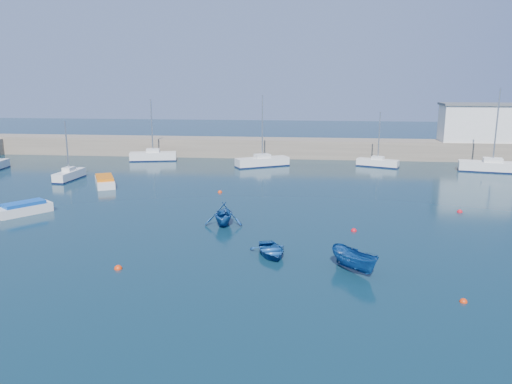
# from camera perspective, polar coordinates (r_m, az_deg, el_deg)

# --- Properties ---
(ground) EXTENTS (220.00, 220.00, 0.00)m
(ground) POSITION_cam_1_polar(r_m,az_deg,el_deg) (29.47, -7.73, -9.72)
(ground) COLOR #0C2634
(ground) RESTS_ON ground
(back_wall) EXTENTS (96.00, 4.50, 2.60)m
(back_wall) POSITION_cam_1_polar(r_m,az_deg,el_deg) (73.37, 0.81, 5.10)
(back_wall) COLOR #776A5A
(back_wall) RESTS_ON ground
(harbor_office) EXTENTS (10.00, 4.00, 5.00)m
(harbor_office) POSITION_cam_1_polar(r_m,az_deg,el_deg) (76.25, 24.07, 7.16)
(harbor_office) COLOR silver
(harbor_office) RESTS_ON back_wall
(sailboat_3) EXTENTS (1.74, 4.97, 6.64)m
(sailboat_3) POSITION_cam_1_polar(r_m,az_deg,el_deg) (60.22, -20.55, 1.85)
(sailboat_3) COLOR silver
(sailboat_3) RESTS_ON ground
(sailboat_5) EXTENTS (6.56, 3.09, 8.47)m
(sailboat_5) POSITION_cam_1_polar(r_m,az_deg,el_deg) (71.13, -11.67, 4.07)
(sailboat_5) COLOR silver
(sailboat_5) RESTS_ON ground
(sailboat_6) EXTENTS (7.05, 5.07, 9.16)m
(sailboat_6) POSITION_cam_1_polar(r_m,az_deg,el_deg) (65.14, 0.72, 3.51)
(sailboat_6) COLOR silver
(sailboat_6) RESTS_ON ground
(sailboat_7) EXTENTS (5.47, 3.32, 7.06)m
(sailboat_7) POSITION_cam_1_polar(r_m,az_deg,el_deg) (66.79, 13.73, 3.29)
(sailboat_7) COLOR silver
(sailboat_7) RESTS_ON ground
(sailboat_8) EXTENTS (8.03, 3.65, 10.14)m
(sailboat_8) POSITION_cam_1_polar(r_m,az_deg,el_deg) (67.95, 25.39, 2.68)
(sailboat_8) COLOR silver
(sailboat_8) RESTS_ON ground
(motorboat_1) EXTENTS (3.85, 4.37, 1.06)m
(motorboat_1) POSITION_cam_1_polar(r_m,az_deg,el_deg) (46.53, -24.96, -1.72)
(motorboat_1) COLOR silver
(motorboat_1) RESTS_ON ground
(motorboat_2) EXTENTS (3.84, 5.29, 1.04)m
(motorboat_2) POSITION_cam_1_polar(r_m,az_deg,el_deg) (55.83, -16.91, 1.20)
(motorboat_2) COLOR silver
(motorboat_2) RESTS_ON ground
(dinghy_center) EXTENTS (3.32, 3.92, 0.69)m
(dinghy_center) POSITION_cam_1_polar(r_m,az_deg,el_deg) (32.61, 1.73, -6.69)
(dinghy_center) COLOR navy
(dinghy_center) RESTS_ON ground
(dinghy_left) EXTENTS (3.21, 3.64, 1.80)m
(dinghy_left) POSITION_cam_1_polar(r_m,az_deg,el_deg) (39.10, -3.72, -2.51)
(dinghy_left) COLOR navy
(dinghy_left) RESTS_ON ground
(dinghy_right) EXTENTS (3.31, 3.66, 1.39)m
(dinghy_right) POSITION_cam_1_polar(r_m,az_deg,el_deg) (30.47, 11.21, -7.68)
(dinghy_right) COLOR navy
(dinghy_right) RESTS_ON ground
(buoy_0) EXTENTS (0.50, 0.50, 0.50)m
(buoy_0) POSITION_cam_1_polar(r_m,az_deg,el_deg) (31.64, -15.46, -8.47)
(buoy_0) COLOR red
(buoy_0) RESTS_ON ground
(buoy_1) EXTENTS (0.45, 0.45, 0.45)m
(buoy_1) POSITION_cam_1_polar(r_m,az_deg,el_deg) (38.44, 11.11, -4.41)
(buoy_1) COLOR red
(buoy_1) RESTS_ON ground
(buoy_3) EXTENTS (0.45, 0.45, 0.45)m
(buoy_3) POSITION_cam_1_polar(r_m,az_deg,el_deg) (50.38, -4.15, -0.06)
(buoy_3) COLOR red
(buoy_3) RESTS_ON ground
(buoy_4) EXTENTS (0.47, 0.47, 0.47)m
(buoy_4) POSITION_cam_1_polar(r_m,az_deg,el_deg) (46.36, 22.25, -2.15)
(buoy_4) COLOR red
(buoy_4) RESTS_ON ground
(buoy_5) EXTENTS (0.40, 0.40, 0.40)m
(buoy_5) POSITION_cam_1_polar(r_m,az_deg,el_deg) (28.41, 22.61, -11.54)
(buoy_5) COLOR red
(buoy_5) RESTS_ON ground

